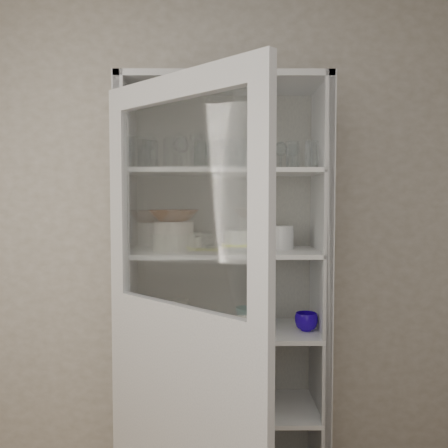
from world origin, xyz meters
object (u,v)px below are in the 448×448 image
at_px(pantry_cabinet, 224,310).
at_px(goblet_0, 181,152).
at_px(terracotta_bowl, 174,216).
at_px(teal_jar, 259,316).
at_px(yellow_trivet, 239,244).
at_px(plate_stack_back, 181,242).
at_px(plate_stack_front, 174,242).
at_px(cream_dish, 190,399).
at_px(glass_platter, 239,248).
at_px(goblet_1, 217,153).
at_px(goblet_3, 292,156).
at_px(measuring_cups, 205,328).
at_px(mug_blue, 306,322).
at_px(cream_bowl, 174,228).
at_px(goblet_2, 281,155).
at_px(mug_white, 241,325).
at_px(white_canister, 177,312).
at_px(grey_bowl_stack, 281,237).
at_px(mug_teal, 245,317).
at_px(white_ramekin, 239,237).
at_px(cupboard_door, 181,362).
at_px(tin_box, 234,401).

bearing_deg(pantry_cabinet, goblet_0, 178.95).
height_order(terracotta_bowl, teal_jar, terracotta_bowl).
bearing_deg(yellow_trivet, plate_stack_back, 159.70).
bearing_deg(plate_stack_front, cream_dish, 9.20).
bearing_deg(plate_stack_back, teal_jar, -13.77).
bearing_deg(plate_stack_back, terracotta_bowl, -95.96).
bearing_deg(teal_jar, glass_platter, -172.67).
bearing_deg(goblet_1, cream_dish, -146.48).
bearing_deg(goblet_3, measuring_cups, -160.34).
distance_m(terracotta_bowl, measuring_cups, 0.58).
bearing_deg(mug_blue, cream_bowl, -163.96).
relative_size(goblet_2, mug_white, 1.88).
height_order(goblet_3, white_canister, goblet_3).
height_order(grey_bowl_stack, mug_teal, grey_bowl_stack).
bearing_deg(goblet_3, white_ramekin, -164.49).
bearing_deg(grey_bowl_stack, teal_jar, -179.20).
xyz_separation_m(pantry_cabinet, goblet_3, (0.35, 0.03, 0.80)).
xyz_separation_m(yellow_trivet, grey_bowl_stack, (0.21, 0.01, 0.04)).
distance_m(goblet_1, goblet_2, 0.33).
height_order(goblet_1, glass_platter, goblet_1).
bearing_deg(goblet_0, goblet_1, 1.49).
bearing_deg(goblet_1, cupboard_door, -102.89).
height_order(goblet_3, mug_teal, goblet_3).
distance_m(yellow_trivet, tin_box, 0.79).
bearing_deg(tin_box, glass_platter, 58.59).
bearing_deg(grey_bowl_stack, mug_blue, -33.05).
height_order(goblet_1, white_ramekin, goblet_1).
bearing_deg(cream_bowl, measuring_cups, -13.20).
distance_m(white_ramekin, mug_blue, 0.54).
bearing_deg(measuring_cups, plate_stack_back, 124.71).
bearing_deg(cupboard_door, goblet_0, 137.66).
bearing_deg(goblet_3, cupboard_door, -130.11).
height_order(goblet_1, plate_stack_back, goblet_1).
xyz_separation_m(cream_bowl, teal_jar, (0.43, 0.06, -0.46)).
relative_size(grey_bowl_stack, measuring_cups, 1.37).
bearing_deg(mug_white, pantry_cabinet, 107.35).
bearing_deg(goblet_0, measuring_cups, -47.47).
xyz_separation_m(goblet_2, grey_bowl_stack, (-0.01, -0.08, -0.42)).
bearing_deg(teal_jar, goblet_0, 174.45).
bearing_deg(teal_jar, goblet_3, 20.03).
bearing_deg(white_ramekin, goblet_0, 170.02).
xyz_separation_m(glass_platter, white_canister, (-0.32, 0.03, -0.34)).
bearing_deg(white_ramekin, mug_blue, -10.71).
height_order(goblet_1, measuring_cups, goblet_1).
distance_m(white_canister, cream_dish, 0.44).
bearing_deg(plate_stack_front, plate_stack_back, 84.04).
relative_size(terracotta_bowl, teal_jar, 2.20).
distance_m(goblet_1, plate_stack_front, 0.51).
relative_size(goblet_3, cream_dish, 0.60).
bearing_deg(goblet_2, teal_jar, -143.96).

